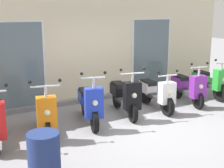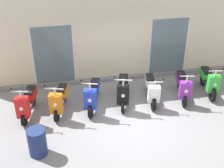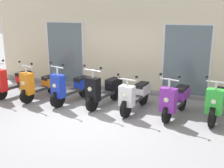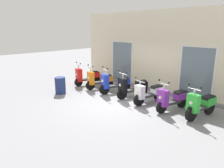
{
  "view_description": "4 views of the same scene",
  "coord_description": "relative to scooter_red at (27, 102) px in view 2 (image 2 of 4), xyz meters",
  "views": [
    {
      "loc": [
        -4.09,
        -5.23,
        2.53
      ],
      "look_at": [
        -0.4,
        0.8,
        0.86
      ],
      "focal_mm": 49.88,
      "sensor_mm": 36.0,
      "label": 1
    },
    {
      "loc": [
        -1.97,
        -7.46,
        5.77
      ],
      "look_at": [
        -0.37,
        0.75,
        0.85
      ],
      "focal_mm": 49.01,
      "sensor_mm": 36.0,
      "label": 2
    },
    {
      "loc": [
        2.88,
        -6.02,
        2.73
      ],
      "look_at": [
        0.45,
        0.49,
        0.8
      ],
      "focal_mm": 43.55,
      "sensor_mm": 36.0,
      "label": 3
    },
    {
      "loc": [
        5.81,
        -5.93,
        3.02
      ],
      "look_at": [
        -0.71,
        0.38,
        0.58
      ],
      "focal_mm": 33.49,
      "sensor_mm": 36.0,
      "label": 4
    }
  ],
  "objects": [
    {
      "name": "scooter_orange",
      "position": [
        1.0,
        0.03,
        -0.02
      ],
      "size": [
        0.75,
        1.5,
        1.26
      ],
      "color": "black",
      "rests_on": "ground_plane"
    },
    {
      "name": "storefront_facade",
      "position": [
        3.05,
        1.96,
        1.36
      ],
      "size": [
        9.84,
        0.5,
        3.84
      ],
      "color": "beige",
      "rests_on": "ground_plane"
    },
    {
      "name": "scooter_black",
      "position": [
        3.09,
        0.16,
        -0.0
      ],
      "size": [
        0.76,
        1.6,
        1.28
      ],
      "color": "black",
      "rests_on": "ground_plane"
    },
    {
      "name": "scooter_red",
      "position": [
        0.0,
        0.0,
        0.0
      ],
      "size": [
        0.65,
        1.5,
        1.29
      ],
      "color": "black",
      "rests_on": "ground_plane"
    },
    {
      "name": "scooter_blue",
      "position": [
        2.07,
        0.08,
        -0.02
      ],
      "size": [
        0.78,
        1.61,
        1.31
      ],
      "color": "black",
      "rests_on": "ground_plane"
    },
    {
      "name": "scooter_white",
      "position": [
        4.04,
        0.12,
        -0.05
      ],
      "size": [
        0.64,
        1.61,
        1.14
      ],
      "color": "black",
      "rests_on": "ground_plane"
    },
    {
      "name": "trash_bin",
      "position": [
        0.32,
        -1.81,
        -0.1
      ],
      "size": [
        0.49,
        0.49,
        0.78
      ],
      "primitive_type": "cylinder",
      "color": "navy",
      "rests_on": "ground_plane"
    },
    {
      "name": "scooter_green",
      "position": [
        6.16,
        0.2,
        -0.02
      ],
      "size": [
        0.61,
        1.57,
        1.24
      ],
      "color": "black",
      "rests_on": "ground_plane"
    },
    {
      "name": "scooter_purple",
      "position": [
        5.13,
        0.06,
        -0.02
      ],
      "size": [
        0.69,
        1.52,
        1.24
      ],
      "color": "black",
      "rests_on": "ground_plane"
    },
    {
      "name": "ground_plane",
      "position": [
        3.05,
        -0.74,
        -0.49
      ],
      "size": [
        40.0,
        40.0,
        0.0
      ],
      "primitive_type": "plane",
      "color": "gray"
    }
  ]
}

